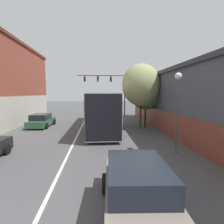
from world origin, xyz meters
name	(u,v)px	position (x,y,z in m)	size (l,w,h in m)	color
lane_center_line	(78,133)	(0.00, 15.70, 0.00)	(0.14, 43.40, 0.01)	silver
building_right_storefront	(219,100)	(12.11, 14.66, 2.88)	(9.67, 24.89, 5.51)	#4C515B
bus	(101,108)	(2.07, 18.25, 1.97)	(2.86, 12.96, 3.50)	#B7B7BC
hatchback_foreground	(138,195)	(2.78, 4.90, 0.72)	(2.29, 4.68, 1.51)	slate
parked_car_left_near	(41,121)	(-4.17, 19.05, 0.64)	(2.19, 4.21, 1.36)	#285633
traffic_signal_gantry	(109,85)	(3.52, 27.38, 4.79)	(7.29, 0.36, 6.47)	#333338
street_lamp	(177,100)	(6.17, 9.99, 3.07)	(0.39, 0.39, 4.60)	#47474C
street_tree_near	(146,92)	(6.58, 18.00, 3.61)	(3.30, 2.97, 5.43)	#3D2D1E
street_tree_far	(141,85)	(5.90, 17.28, 4.27)	(3.68, 3.31, 6.30)	#3D2D1E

